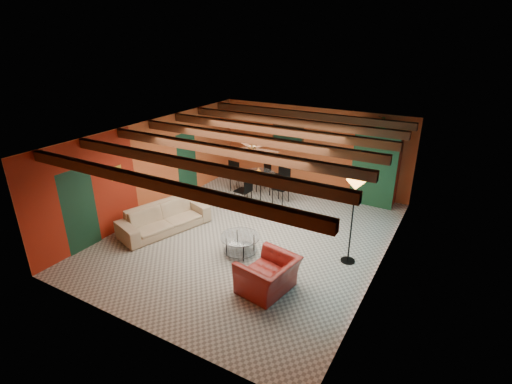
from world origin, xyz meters
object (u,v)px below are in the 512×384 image
Objects in this scene: coffee_table at (240,245)px; vase at (259,161)px; armchair at (268,275)px; sofa at (164,218)px; dining_table at (259,180)px; floor_lamp at (352,222)px; armoire at (376,168)px; potted_plant at (382,124)px.

vase is (-1.33, 3.27, 0.95)m from coffee_table.
armchair is 1.55m from coffee_table.
armchair is at bearing -87.12° from sofa.
dining_table is 4.37m from floor_lamp.
floor_lamp reaches higher than vase.
armchair is (3.65, -0.96, 0.02)m from sofa.
armchair is 4.98m from vase.
armoire is at bearing -25.93° from sofa.
dining_table is (-2.57, 4.19, 0.18)m from armchair.
dining_table reaches higher than coffee_table.
coffee_table is at bearing -67.78° from vase.
vase is (-3.31, -1.38, 0.08)m from armoire.
coffee_table is (-1.24, 0.92, -0.13)m from armchair.
armoire is 12.65× the size of vase.
sofa is 1.13× the size of dining_table.
sofa is 3.77m from armchair.
vase is at bearing -139.01° from armchair.
floor_lamp is 4.35m from vase.
sofa is at bearing -132.47° from armoire.
potted_plant is at bearing 66.95° from coffee_table.
coffee_table is 0.47× the size of floor_lamp.
dining_table is 3.63m from armoire.
dining_table reaches higher than armchair.
armoire is at bearing -178.15° from armchair.
coffee_table is at bearing -113.05° from potted_plant.
potted_plant is (4.38, 4.61, 2.13)m from sofa.
vase is at bearing 147.95° from floor_lamp.
vase is at bearing 0.00° from dining_table.
potted_plant is at bearing 95.71° from floor_lamp.
potted_plant reaches higher than armchair.
potted_plant is at bearing 0.00° from armoire.
dining_table is (1.07, 3.23, 0.20)m from sofa.
vase reaches higher than coffee_table.
armoire is (0.74, 5.57, 0.75)m from armchair.
vase is at bearing -156.23° from armoire.
sofa is at bearing -169.05° from floor_lamp.
floor_lamp is (0.37, -3.69, -0.10)m from armoire.
dining_table is 4.27× the size of potted_plant.
floor_lamp is at bearing -83.17° from armoire.
coffee_table is 2.65m from floor_lamp.
armoire is at bearing 66.95° from coffee_table.
floor_lamp is at bearing -32.05° from vase.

